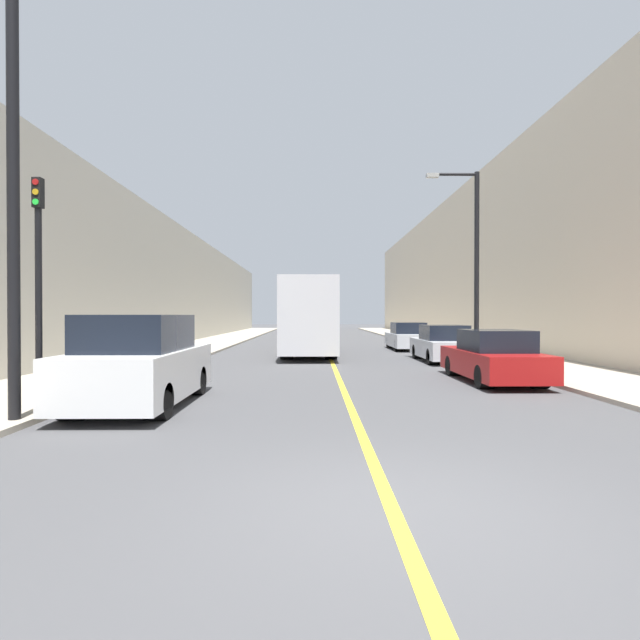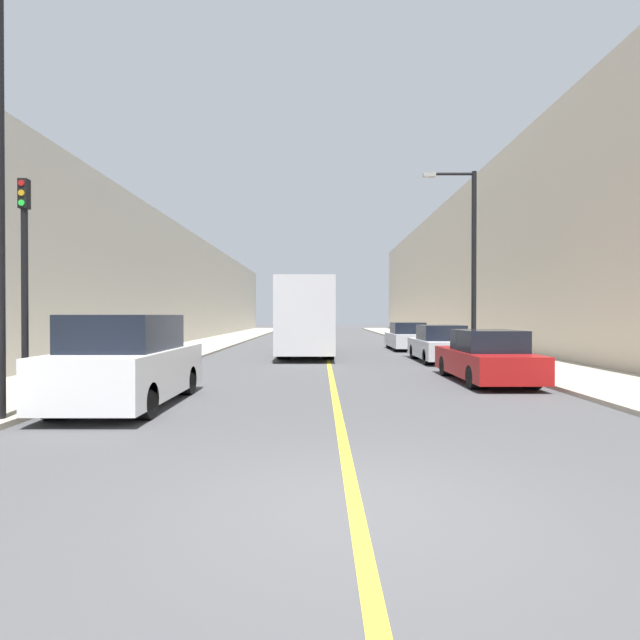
{
  "view_description": "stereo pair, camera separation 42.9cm",
  "coord_description": "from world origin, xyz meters",
  "px_view_note": "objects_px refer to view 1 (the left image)",
  "views": [
    {
      "loc": [
        -0.78,
        -4.84,
        1.91
      ],
      "look_at": [
        -0.46,
        17.93,
        1.69
      ],
      "focal_mm": 28.0,
      "sensor_mm": 36.0,
      "label": 1
    },
    {
      "loc": [
        -0.35,
        -4.84,
        1.91
      ],
      "look_at": [
        -0.46,
        17.93,
        1.69
      ],
      "focal_mm": 28.0,
      "sensor_mm": 36.0,
      "label": 2
    }
  ],
  "objects_px": {
    "parked_suv_left": "(141,364)",
    "car_right_mid": "(443,345)",
    "street_lamp_left": "(23,170)",
    "traffic_light": "(39,285)",
    "bus": "(309,316)",
    "car_right_near": "(493,358)",
    "car_right_far": "(408,337)",
    "street_lamp_right": "(473,254)"
  },
  "relations": [
    {
      "from": "parked_suv_left",
      "to": "car_right_mid",
      "type": "distance_m",
      "value": 13.41
    },
    {
      "from": "street_lamp_left",
      "to": "traffic_light",
      "type": "height_order",
      "value": "street_lamp_left"
    },
    {
      "from": "bus",
      "to": "car_right_near",
      "type": "xyz_separation_m",
      "value": [
        5.36,
        -10.73,
        -1.2
      ]
    },
    {
      "from": "car_right_mid",
      "to": "traffic_light",
      "type": "height_order",
      "value": "traffic_light"
    },
    {
      "from": "car_right_near",
      "to": "bus",
      "type": "bearing_deg",
      "value": 116.55
    },
    {
      "from": "street_lamp_left",
      "to": "car_right_near",
      "type": "bearing_deg",
      "value": 28.76
    },
    {
      "from": "car_right_far",
      "to": "street_lamp_left",
      "type": "relative_size",
      "value": 0.58
    },
    {
      "from": "car_right_mid",
      "to": "car_right_far",
      "type": "distance_m",
      "value": 7.05
    },
    {
      "from": "bus",
      "to": "parked_suv_left",
      "type": "height_order",
      "value": "bus"
    },
    {
      "from": "bus",
      "to": "street_lamp_left",
      "type": "relative_size",
      "value": 1.46
    },
    {
      "from": "bus",
      "to": "street_lamp_left",
      "type": "xyz_separation_m",
      "value": [
        -4.81,
        -16.31,
        2.54
      ]
    },
    {
      "from": "bus",
      "to": "traffic_light",
      "type": "xyz_separation_m",
      "value": [
        -4.88,
        -15.72,
        0.59
      ]
    },
    {
      "from": "parked_suv_left",
      "to": "street_lamp_left",
      "type": "relative_size",
      "value": 0.61
    },
    {
      "from": "parked_suv_left",
      "to": "street_lamp_left",
      "type": "height_order",
      "value": "street_lamp_left"
    },
    {
      "from": "car_right_near",
      "to": "street_lamp_left",
      "type": "xyz_separation_m",
      "value": [
        -10.17,
        -5.58,
        3.74
      ]
    },
    {
      "from": "bus",
      "to": "car_right_near",
      "type": "bearing_deg",
      "value": -63.45
    },
    {
      "from": "street_lamp_left",
      "to": "street_lamp_right",
      "type": "xyz_separation_m",
      "value": [
        11.53,
        11.68,
        0.01
      ]
    },
    {
      "from": "car_right_mid",
      "to": "traffic_light",
      "type": "xyz_separation_m",
      "value": [
        -10.41,
        -11.2,
        1.78
      ]
    },
    {
      "from": "parked_suv_left",
      "to": "traffic_light",
      "type": "distance_m",
      "value": 2.46
    },
    {
      "from": "car_right_mid",
      "to": "street_lamp_left",
      "type": "relative_size",
      "value": 0.58
    },
    {
      "from": "car_right_mid",
      "to": "street_lamp_right",
      "type": "distance_m",
      "value": 3.93
    },
    {
      "from": "parked_suv_left",
      "to": "traffic_light",
      "type": "bearing_deg",
      "value": -139.75
    },
    {
      "from": "parked_suv_left",
      "to": "car_right_near",
      "type": "relative_size",
      "value": 0.99
    },
    {
      "from": "bus",
      "to": "street_lamp_right",
      "type": "height_order",
      "value": "street_lamp_right"
    },
    {
      "from": "car_right_near",
      "to": "street_lamp_left",
      "type": "bearing_deg",
      "value": -151.24
    },
    {
      "from": "car_right_near",
      "to": "car_right_mid",
      "type": "xyz_separation_m",
      "value": [
        0.17,
        6.21,
        0.0
      ]
    },
    {
      "from": "car_right_near",
      "to": "car_right_far",
      "type": "bearing_deg",
      "value": 89.74
    },
    {
      "from": "car_right_mid",
      "to": "street_lamp_left",
      "type": "height_order",
      "value": "street_lamp_left"
    },
    {
      "from": "bus",
      "to": "street_lamp_right",
      "type": "bearing_deg",
      "value": -34.53
    },
    {
      "from": "bus",
      "to": "street_lamp_left",
      "type": "distance_m",
      "value": 17.19
    },
    {
      "from": "car_right_far",
      "to": "parked_suv_left",
      "type": "bearing_deg",
      "value": -117.46
    },
    {
      "from": "parked_suv_left",
      "to": "street_lamp_right",
      "type": "distance_m",
      "value": 14.59
    },
    {
      "from": "car_right_mid",
      "to": "street_lamp_right",
      "type": "height_order",
      "value": "street_lamp_right"
    },
    {
      "from": "street_lamp_left",
      "to": "traffic_light",
      "type": "bearing_deg",
      "value": 96.63
    },
    {
      "from": "car_right_mid",
      "to": "car_right_far",
      "type": "bearing_deg",
      "value": 90.93
    },
    {
      "from": "car_right_far",
      "to": "traffic_light",
      "type": "relative_size",
      "value": 1.03
    },
    {
      "from": "traffic_light",
      "to": "bus",
      "type": "bearing_deg",
      "value": 72.77
    },
    {
      "from": "car_right_near",
      "to": "car_right_mid",
      "type": "height_order",
      "value": "car_right_mid"
    },
    {
      "from": "parked_suv_left",
      "to": "street_lamp_right",
      "type": "relative_size",
      "value": 0.6
    },
    {
      "from": "car_right_near",
      "to": "street_lamp_left",
      "type": "height_order",
      "value": "street_lamp_left"
    },
    {
      "from": "car_right_far",
      "to": "street_lamp_left",
      "type": "distance_m",
      "value": 21.76
    },
    {
      "from": "bus",
      "to": "parked_suv_left",
      "type": "bearing_deg",
      "value": -103.31
    }
  ]
}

